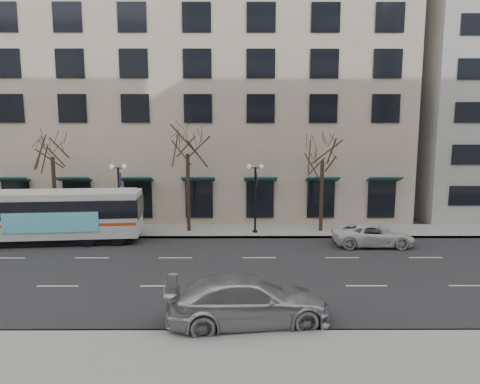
{
  "coord_description": "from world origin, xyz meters",
  "views": [
    {
      "loc": [
        3.79,
        -20.92,
        7.13
      ],
      "look_at": [
        3.86,
        2.15,
        4.0
      ],
      "focal_mm": 30.0,
      "sensor_mm": 36.0,
      "label": 1
    }
  ],
  "objects_px": {
    "tree_far_left": "(52,144)",
    "lamp_post_left": "(119,195)",
    "tree_far_mid": "(187,141)",
    "tree_far_right": "(323,147)",
    "city_bus": "(43,215)",
    "silver_car": "(249,300)",
    "white_pickup": "(373,235)",
    "lamp_post_right": "(255,195)"
  },
  "relations": [
    {
      "from": "tree_far_right",
      "to": "lamp_post_right",
      "type": "height_order",
      "value": "tree_far_right"
    },
    {
      "from": "tree_far_mid",
      "to": "city_bus",
      "type": "xyz_separation_m",
      "value": [
        -9.52,
        -2.99,
        -4.95
      ]
    },
    {
      "from": "tree_far_left",
      "to": "silver_car",
      "type": "height_order",
      "value": "tree_far_left"
    },
    {
      "from": "tree_far_right",
      "to": "white_pickup",
      "type": "bearing_deg",
      "value": -54.5
    },
    {
      "from": "tree_far_right",
      "to": "lamp_post_right",
      "type": "distance_m",
      "value": 6.11
    },
    {
      "from": "silver_car",
      "to": "white_pickup",
      "type": "bearing_deg",
      "value": -44.32
    },
    {
      "from": "tree_far_mid",
      "to": "lamp_post_right",
      "type": "height_order",
      "value": "tree_far_mid"
    },
    {
      "from": "tree_far_right",
      "to": "white_pickup",
      "type": "relative_size",
      "value": 1.53
    },
    {
      "from": "tree_far_left",
      "to": "lamp_post_left",
      "type": "distance_m",
      "value": 6.29
    },
    {
      "from": "silver_car",
      "to": "tree_far_mid",
      "type": "bearing_deg",
      "value": 8.49
    },
    {
      "from": "tree_far_mid",
      "to": "silver_car",
      "type": "distance_m",
      "value": 16.68
    },
    {
      "from": "silver_car",
      "to": "white_pickup",
      "type": "xyz_separation_m",
      "value": [
        8.54,
        11.21,
        -0.19
      ]
    },
    {
      "from": "city_bus",
      "to": "white_pickup",
      "type": "height_order",
      "value": "city_bus"
    },
    {
      "from": "tree_far_right",
      "to": "silver_car",
      "type": "relative_size",
      "value": 1.28
    },
    {
      "from": "tree_far_right",
      "to": "lamp_post_left",
      "type": "relative_size",
      "value": 1.55
    },
    {
      "from": "tree_far_left",
      "to": "lamp_post_left",
      "type": "xyz_separation_m",
      "value": [
        5.01,
        -0.6,
        -3.75
      ]
    },
    {
      "from": "city_bus",
      "to": "tree_far_right",
      "type": "bearing_deg",
      "value": 2.97
    },
    {
      "from": "tree_far_left",
      "to": "white_pickup",
      "type": "bearing_deg",
      "value": -9.47
    },
    {
      "from": "tree_far_right",
      "to": "silver_car",
      "type": "height_order",
      "value": "tree_far_right"
    },
    {
      "from": "lamp_post_left",
      "to": "white_pickup",
      "type": "distance_m",
      "value": 18.11
    },
    {
      "from": "tree_far_right",
      "to": "lamp_post_left",
      "type": "bearing_deg",
      "value": -177.71
    },
    {
      "from": "tree_far_mid",
      "to": "tree_far_right",
      "type": "xyz_separation_m",
      "value": [
        10.0,
        -0.0,
        -0.48
      ]
    },
    {
      "from": "lamp_post_right",
      "to": "white_pickup",
      "type": "relative_size",
      "value": 0.99
    },
    {
      "from": "tree_far_right",
      "to": "city_bus",
      "type": "relative_size",
      "value": 0.6
    },
    {
      "from": "tree_far_left",
      "to": "tree_far_right",
      "type": "relative_size",
      "value": 1.03
    },
    {
      "from": "tree_far_mid",
      "to": "lamp_post_left",
      "type": "relative_size",
      "value": 1.64
    },
    {
      "from": "tree_far_right",
      "to": "city_bus",
      "type": "height_order",
      "value": "tree_far_right"
    },
    {
      "from": "tree_far_left",
      "to": "white_pickup",
      "type": "relative_size",
      "value": 1.59
    },
    {
      "from": "tree_far_mid",
      "to": "lamp_post_left",
      "type": "bearing_deg",
      "value": -173.15
    },
    {
      "from": "lamp_post_left",
      "to": "silver_car",
      "type": "height_order",
      "value": "lamp_post_left"
    },
    {
      "from": "tree_far_left",
      "to": "tree_far_mid",
      "type": "distance_m",
      "value": 10.0
    },
    {
      "from": "tree_far_mid",
      "to": "lamp_post_right",
      "type": "relative_size",
      "value": 1.64
    },
    {
      "from": "tree_far_mid",
      "to": "silver_car",
      "type": "bearing_deg",
      "value": -74.49
    },
    {
      "from": "lamp_post_left",
      "to": "city_bus",
      "type": "xyz_separation_m",
      "value": [
        -4.52,
        -2.39,
        -0.99
      ]
    },
    {
      "from": "city_bus",
      "to": "white_pickup",
      "type": "distance_m",
      "value": 22.27
    },
    {
      "from": "tree_far_left",
      "to": "lamp_post_right",
      "type": "relative_size",
      "value": 1.6
    },
    {
      "from": "lamp_post_left",
      "to": "lamp_post_right",
      "type": "height_order",
      "value": "same"
    },
    {
      "from": "tree_far_left",
      "to": "lamp_post_left",
      "type": "bearing_deg",
      "value": -6.83
    },
    {
      "from": "lamp_post_right",
      "to": "tree_far_right",
      "type": "bearing_deg",
      "value": 6.85
    },
    {
      "from": "tree_far_mid",
      "to": "silver_car",
      "type": "relative_size",
      "value": 1.35
    },
    {
      "from": "tree_far_mid",
      "to": "silver_car",
      "type": "height_order",
      "value": "tree_far_mid"
    },
    {
      "from": "tree_far_left",
      "to": "city_bus",
      "type": "distance_m",
      "value": 5.63
    }
  ]
}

